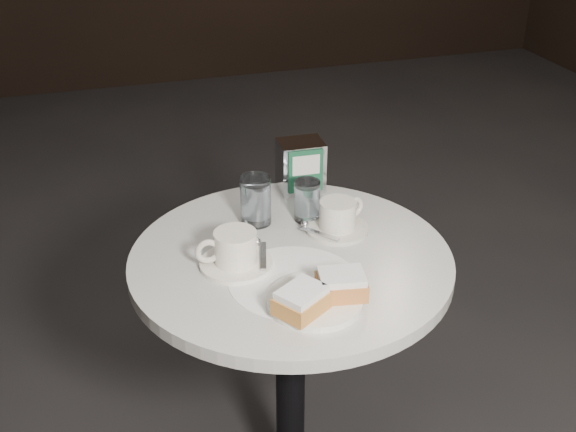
% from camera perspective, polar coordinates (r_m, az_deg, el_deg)
% --- Properties ---
extents(cafe_table, '(0.70, 0.70, 0.74)m').
position_cam_1_polar(cafe_table, '(1.67, 0.21, -8.83)').
color(cafe_table, black).
rests_on(cafe_table, ground).
extents(sugar_spill, '(0.34, 0.34, 0.00)m').
position_cam_1_polar(sugar_spill, '(1.48, 0.45, -5.13)').
color(sugar_spill, white).
rests_on(sugar_spill, cafe_table).
extents(beignet_plate, '(0.23, 0.23, 0.06)m').
position_cam_1_polar(beignet_plate, '(1.39, 2.44, -6.33)').
color(beignet_plate, white).
rests_on(beignet_plate, cafe_table).
extents(coffee_cup_left, '(0.17, 0.16, 0.08)m').
position_cam_1_polar(coffee_cup_left, '(1.51, -4.22, -2.82)').
color(coffee_cup_left, white).
rests_on(coffee_cup_left, cafe_table).
extents(coffee_cup_right, '(0.19, 0.19, 0.07)m').
position_cam_1_polar(coffee_cup_right, '(1.64, 3.96, -0.16)').
color(coffee_cup_right, silver).
rests_on(coffee_cup_right, cafe_table).
extents(water_glass_left, '(0.08, 0.08, 0.12)m').
position_cam_1_polar(water_glass_left, '(1.66, -2.57, 1.19)').
color(water_glass_left, silver).
rests_on(water_glass_left, cafe_table).
extents(water_glass_right, '(0.06, 0.06, 0.10)m').
position_cam_1_polar(water_glass_right, '(1.68, 1.51, 1.18)').
color(water_glass_right, white).
rests_on(water_glass_right, cafe_table).
extents(napkin_dispenser, '(0.11, 0.10, 0.13)m').
position_cam_1_polar(napkin_dispenser, '(1.81, 1.02, 4.00)').
color(napkin_dispenser, silver).
rests_on(napkin_dispenser, cafe_table).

